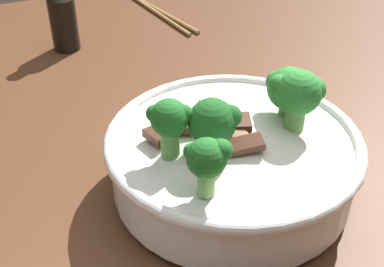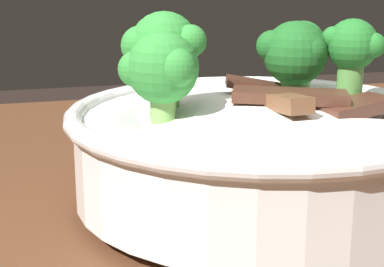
{
  "view_description": "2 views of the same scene",
  "coord_description": "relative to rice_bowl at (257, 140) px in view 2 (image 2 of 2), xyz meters",
  "views": [
    {
      "loc": [
        -0.25,
        -0.47,
        1.11
      ],
      "look_at": [
        -0.07,
        -0.1,
        0.82
      ],
      "focal_mm": 46.38,
      "sensor_mm": 36.0,
      "label": 1
    },
    {
      "loc": [
        0.11,
        0.23,
        0.92
      ],
      "look_at": [
        -0.01,
        -0.16,
        0.81
      ],
      "focal_mm": 56.93,
      "sensor_mm": 36.0,
      "label": 2
    }
  ],
  "objects": [
    {
      "name": "rice_bowl",
      "position": [
        0.0,
        0.0,
        0.0
      ],
      "size": [
        0.25,
        0.25,
        0.13
      ],
      "color": "white",
      "rests_on": "dining_table"
    },
    {
      "name": "folded_napkin",
      "position": [
        -0.22,
        -0.29,
        -0.04
      ],
      "size": [
        0.14,
        0.14,
        0.01
      ],
      "primitive_type": "cube",
      "rotation": [
        0.0,
        0.0,
        -0.25
      ],
      "color": "#28282D",
      "rests_on": "dining_table"
    }
  ]
}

